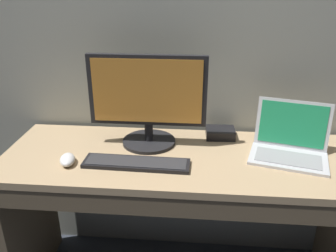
{
  "coord_description": "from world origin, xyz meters",
  "views": [
    {
      "loc": [
        0.05,
        -1.36,
        1.5
      ],
      "look_at": [
        -0.07,
        0.0,
        0.9
      ],
      "focal_mm": 37.34,
      "sensor_mm": 36.0,
      "label": 1
    }
  ],
  "objects_px": {
    "external_drive_box": "(220,133)",
    "wired_keyboard": "(136,163)",
    "external_monitor": "(148,100)",
    "laptop_silver": "(290,145)",
    "computer_mouse": "(67,160)"
  },
  "relations": [
    {
      "from": "external_monitor",
      "to": "wired_keyboard",
      "type": "xyz_separation_m",
      "value": [
        -0.02,
        -0.2,
        -0.21
      ]
    },
    {
      "from": "external_monitor",
      "to": "external_drive_box",
      "type": "height_order",
      "value": "external_monitor"
    },
    {
      "from": "external_drive_box",
      "to": "laptop_silver",
      "type": "bearing_deg",
      "value": -29.07
    },
    {
      "from": "computer_mouse",
      "to": "external_drive_box",
      "type": "relative_size",
      "value": 0.76
    },
    {
      "from": "wired_keyboard",
      "to": "external_drive_box",
      "type": "bearing_deg",
      "value": 40.32
    },
    {
      "from": "laptop_silver",
      "to": "external_drive_box",
      "type": "bearing_deg",
      "value": 150.93
    },
    {
      "from": "laptop_silver",
      "to": "wired_keyboard",
      "type": "xyz_separation_m",
      "value": [
        -0.66,
        -0.15,
        -0.04
      ]
    },
    {
      "from": "laptop_silver",
      "to": "external_monitor",
      "type": "distance_m",
      "value": 0.66
    },
    {
      "from": "laptop_silver",
      "to": "external_drive_box",
      "type": "height_order",
      "value": "laptop_silver"
    },
    {
      "from": "external_drive_box",
      "to": "external_monitor",
      "type": "bearing_deg",
      "value": -162.43
    },
    {
      "from": "external_monitor",
      "to": "wired_keyboard",
      "type": "bearing_deg",
      "value": -96.85
    },
    {
      "from": "external_monitor",
      "to": "laptop_silver",
      "type": "bearing_deg",
      "value": -4.98
    },
    {
      "from": "computer_mouse",
      "to": "wired_keyboard",
      "type": "bearing_deg",
      "value": -13.45
    },
    {
      "from": "wired_keyboard",
      "to": "computer_mouse",
      "type": "distance_m",
      "value": 0.29
    },
    {
      "from": "external_drive_box",
      "to": "wired_keyboard",
      "type": "bearing_deg",
      "value": -139.68
    }
  ]
}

